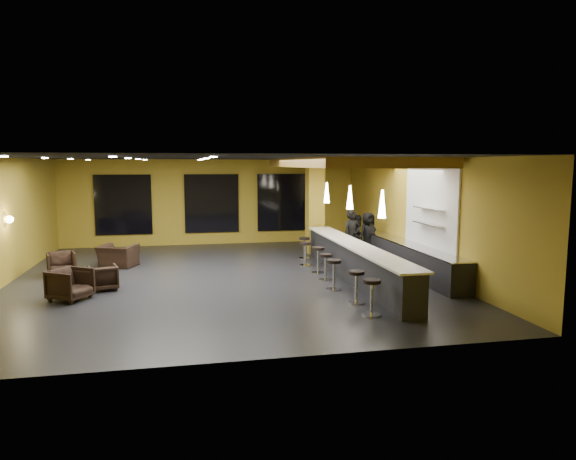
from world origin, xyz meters
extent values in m
cube|color=black|center=(0.00, 0.00, -0.05)|extent=(12.00, 13.00, 0.10)
cube|color=black|center=(0.00, 0.00, 3.55)|extent=(12.00, 13.00, 0.10)
cube|color=olive|center=(0.00, 6.55, 1.75)|extent=(12.00, 0.10, 3.50)
cube|color=olive|center=(0.00, -6.55, 1.75)|extent=(12.00, 0.10, 3.50)
cube|color=olive|center=(6.05, 0.00, 1.75)|extent=(0.10, 13.00, 3.50)
cube|color=#A67A30|center=(4.00, 1.00, 3.36)|extent=(3.60, 8.00, 0.28)
cube|color=black|center=(-3.50, 6.44, 1.70)|extent=(2.20, 0.06, 2.40)
cube|color=black|center=(0.00, 6.44, 1.70)|extent=(2.20, 0.06, 2.40)
cube|color=black|center=(3.00, 6.44, 1.70)|extent=(2.20, 0.06, 2.40)
cube|color=white|center=(5.96, -1.00, 2.00)|extent=(0.06, 3.20, 2.40)
cube|color=black|center=(3.65, -1.00, 0.50)|extent=(0.60, 8.00, 1.00)
cube|color=white|center=(3.65, -1.00, 1.02)|extent=(0.78, 8.10, 0.05)
cube|color=black|center=(5.65, -0.50, 0.43)|extent=(0.70, 6.00, 0.86)
cube|color=silver|center=(5.65, -0.50, 0.89)|extent=(0.72, 6.00, 0.03)
cube|color=silver|center=(5.82, -1.20, 1.60)|extent=(0.30, 1.50, 0.03)
cube|color=silver|center=(5.82, -1.20, 2.05)|extent=(0.30, 1.50, 0.03)
cube|color=#A38724|center=(3.65, 3.60, 1.75)|extent=(0.60, 0.60, 3.50)
sphere|color=#FFE5B2|center=(-5.88, 0.50, 1.80)|extent=(0.22, 0.22, 0.22)
cone|color=white|center=(3.65, -3.00, 2.35)|extent=(0.20, 0.20, 0.70)
cone|color=white|center=(3.65, -0.50, 2.35)|extent=(0.20, 0.20, 0.70)
cone|color=white|center=(3.65, 2.00, 2.35)|extent=(0.20, 0.20, 0.70)
imported|color=black|center=(4.50, 1.76, 0.88)|extent=(0.72, 0.55, 1.77)
imported|color=black|center=(4.94, 2.37, 0.76)|extent=(0.91, 0.83, 1.52)
imported|color=black|center=(5.25, 2.23, 0.82)|extent=(0.94, 0.80, 1.63)
imported|color=black|center=(-3.91, -1.74, 0.39)|extent=(1.17, 1.16, 0.78)
imported|color=black|center=(-3.28, -0.82, 0.33)|extent=(0.87, 0.89, 0.66)
imported|color=black|center=(-4.76, 1.23, 0.36)|extent=(0.96, 0.98, 0.72)
imported|color=black|center=(-3.27, 2.30, 0.35)|extent=(1.37, 1.29, 0.71)
cylinder|color=silver|center=(2.88, -4.45, 0.02)|extent=(0.41, 0.41, 0.03)
cylinder|color=silver|center=(2.88, -4.45, 0.38)|extent=(0.07, 0.07, 0.72)
cylinder|color=black|center=(2.88, -4.45, 0.78)|extent=(0.39, 0.39, 0.08)
cylinder|color=silver|center=(2.88, -3.41, 0.01)|extent=(0.40, 0.40, 0.03)
cylinder|color=silver|center=(2.88, -3.41, 0.37)|extent=(0.07, 0.07, 0.70)
cylinder|color=black|center=(2.88, -3.41, 0.75)|extent=(0.38, 0.38, 0.08)
cylinder|color=silver|center=(2.73, -2.04, 0.02)|extent=(0.41, 0.41, 0.03)
cylinder|color=silver|center=(2.73, -2.04, 0.38)|extent=(0.07, 0.07, 0.72)
cylinder|color=black|center=(2.73, -2.04, 0.77)|extent=(0.39, 0.39, 0.08)
cylinder|color=silver|center=(2.82, -0.90, 0.01)|extent=(0.39, 0.39, 0.03)
cylinder|color=silver|center=(2.82, -0.90, 0.36)|extent=(0.07, 0.07, 0.68)
cylinder|color=black|center=(2.82, -0.90, 0.73)|extent=(0.37, 0.37, 0.08)
cylinder|color=silver|center=(2.86, 0.08, 0.02)|extent=(0.41, 0.41, 0.03)
cylinder|color=silver|center=(2.86, 0.08, 0.38)|extent=(0.07, 0.07, 0.71)
cylinder|color=black|center=(2.86, 0.08, 0.76)|extent=(0.39, 0.39, 0.08)
cylinder|color=silver|center=(2.75, 1.27, 0.01)|extent=(0.39, 0.39, 0.03)
cylinder|color=silver|center=(2.75, 1.27, 0.36)|extent=(0.07, 0.07, 0.69)
cylinder|color=black|center=(2.75, 1.27, 0.74)|extent=(0.37, 0.37, 0.08)
cylinder|color=silver|center=(2.99, 2.49, 0.01)|extent=(0.38, 0.38, 0.03)
cylinder|color=silver|center=(2.99, 2.49, 0.35)|extent=(0.07, 0.07, 0.67)
cylinder|color=black|center=(2.99, 2.49, 0.72)|extent=(0.36, 0.36, 0.08)
camera|label=1|loc=(-1.12, -14.85, 3.34)|focal=32.00mm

